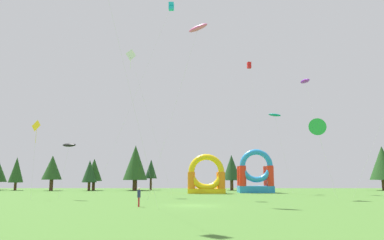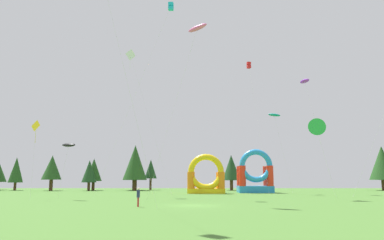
{
  "view_description": "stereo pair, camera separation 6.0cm",
  "coord_description": "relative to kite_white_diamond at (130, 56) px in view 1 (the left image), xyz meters",
  "views": [
    {
      "loc": [
        -0.14,
        -34.99,
        2.53
      ],
      "look_at": [
        0.0,
        9.87,
        9.67
      ],
      "focal_mm": 34.28,
      "sensor_mm": 36.0,
      "label": 1
    },
    {
      "loc": [
        -0.08,
        -34.99,
        2.53
      ],
      "look_at": [
        0.0,
        9.87,
        9.67
      ],
      "focal_mm": 34.28,
      "sensor_mm": 36.0,
      "label": 2
    }
  ],
  "objects": [
    {
      "name": "ground_plane",
      "position": [
        9.64,
        -19.37,
        -21.2
      ],
      "size": [
        120.0,
        120.0,
        0.0
      ],
      "primitive_type": "plane",
      "color": "#47752D"
    },
    {
      "name": "kite_white_diamond",
      "position": [
        0.0,
        0.0,
        0.0
      ],
      "size": [
        7.41,
        1.58,
        21.96
      ],
      "color": "white",
      "rests_on": "ground_plane"
    },
    {
      "name": "kite_black_parafoil",
      "position": [
        -5.59,
        -9.52,
        -14.64
      ],
      "size": [
        2.37,
        1.86,
        6.94
      ],
      "color": "black",
      "rests_on": "ground_plane"
    },
    {
      "name": "kite_red_box",
      "position": [
        20.25,
        11.86,
        2.22
      ],
      "size": [
        1.74,
        8.57,
        24.08
      ],
      "color": "red",
      "rests_on": "ground_plane"
    },
    {
      "name": "kite_cyan_box",
      "position": [
        6.41,
        -3.72,
        6.26
      ],
      "size": [
        10.81,
        1.03,
        28.11
      ],
      "color": "#19B7CC",
      "rests_on": "ground_plane"
    },
    {
      "name": "kite_green_delta",
      "position": [
        25.07,
        -9.13,
        -12.5
      ],
      "size": [
        3.19,
        2.43,
        9.8
      ],
      "color": "green",
      "rests_on": "ground_plane"
    },
    {
      "name": "kite_yellow_diamond",
      "position": [
        -9.97,
        -8.84,
        -12.33
      ],
      "size": [
        1.17,
        2.2,
        9.46
      ],
      "color": "yellow",
      "rests_on": "ground_plane"
    },
    {
      "name": "kite_teal_parafoil",
      "position": [
        23.12,
        5.01,
        -8.39
      ],
      "size": [
        3.32,
        2.04,
        13.26
      ],
      "color": "#0C7F7A",
      "rests_on": "ground_plane"
    },
    {
      "name": "kite_purple_parafoil",
      "position": [
        29.32,
        7.89,
        -1.88
      ],
      "size": [
        2.04,
        8.85,
        19.75
      ],
      "color": "purple",
      "rests_on": "ground_plane"
    },
    {
      "name": "kite_pink_parafoil",
      "position": [
        10.15,
        -16.56,
        -2.51
      ],
      "size": [
        7.02,
        5.76,
        19.2
      ],
      "color": "#EA599E",
      "rests_on": "ground_plane"
    },
    {
      "name": "person_midfield",
      "position": [
        4.75,
        -20.93,
        -20.2
      ],
      "size": [
        0.37,
        0.37,
        1.69
      ],
      "rotation": [
        0.0,
        0.0,
        5.04
      ],
      "color": "#B21E26",
      "rests_on": "ground_plane"
    },
    {
      "name": "inflatable_yellow_castle",
      "position": [
        11.9,
        8.19,
        -18.9
      ],
      "size": [
        6.25,
        4.42,
        6.55
      ],
      "color": "yellow",
      "rests_on": "ground_plane"
    },
    {
      "name": "inflatable_orange_dome",
      "position": [
        20.75,
        11.05,
        -18.44
      ],
      "size": [
        6.03,
        4.32,
        7.58
      ],
      "color": "#268CD8",
      "rests_on": "ground_plane"
    },
    {
      "name": "tree_row_1",
      "position": [
        -27.57,
        23.55,
        -16.95
      ],
      "size": [
        2.97,
        2.97,
        6.93
      ],
      "color": "#4C331E",
      "rests_on": "ground_plane"
    },
    {
      "name": "tree_row_2",
      "position": [
        -19.28,
        21.56,
        -16.53
      ],
      "size": [
        3.99,
        3.99,
        7.19
      ],
      "color": "#4C331E",
      "rests_on": "ground_plane"
    },
    {
      "name": "tree_row_3",
      "position": [
        -11.5,
        21.37,
        -17.28
      ],
      "size": [
        3.01,
        3.01,
        6.22
      ],
      "color": "#4C331E",
      "rests_on": "ground_plane"
    },
    {
      "name": "tree_row_4",
      "position": [
        -11.16,
        23.49,
        -16.96
      ],
      "size": [
        3.43,
        3.43,
        6.63
      ],
      "color": "#4C331E",
      "rests_on": "ground_plane"
    },
    {
      "name": "tree_row_5",
      "position": [
        -3.01,
        25.7,
        -16.2
      ],
      "size": [
        3.42,
        3.42,
        7.84
      ],
      "color": "#4C331E",
      "rests_on": "ground_plane"
    },
    {
      "name": "tree_row_6",
      "position": [
        -2.38,
        22.88,
        -15.45
      ],
      "size": [
        5.03,
        5.03,
        9.42
      ],
      "color": "#4C331E",
      "rests_on": "ground_plane"
    },
    {
      "name": "tree_row_7",
      "position": [
        0.56,
        26.19,
        -16.73
      ],
      "size": [
        2.66,
        2.66,
        6.59
      ],
      "color": "#4C331E",
      "rests_on": "ground_plane"
    },
    {
      "name": "tree_row_8",
      "position": [
        17.91,
        24.02,
        -16.47
      ],
      "size": [
        3.82,
        3.82,
        7.47
      ],
      "color": "#4C331E",
      "rests_on": "ground_plane"
    },
    {
      "name": "tree_row_9",
      "position": [
        49.62,
        23.05,
        -15.52
      ],
      "size": [
        5.48,
        5.48,
        9.26
      ],
      "color": "#4C331E",
      "rests_on": "ground_plane"
    }
  ]
}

